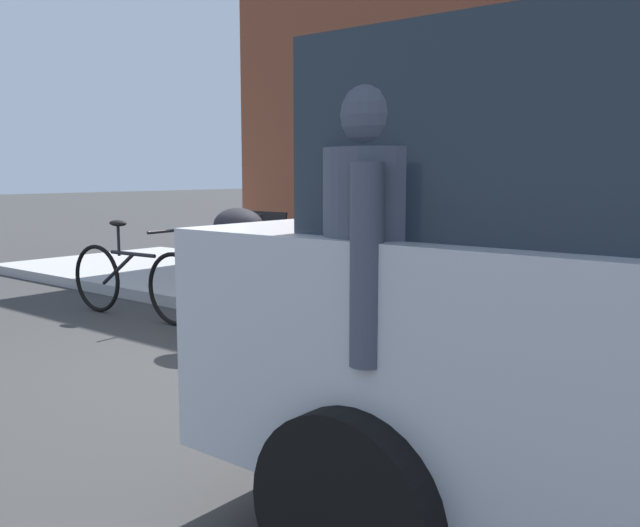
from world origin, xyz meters
TOP-DOWN VIEW (x-y plane):
  - ground_plane at (0.00, 0.00)m, footprint 80.00×80.00m
  - touring_motorcycle at (-0.06, 0.51)m, footprint 2.17×0.78m
  - parked_bicycle at (-1.94, 0.59)m, footprint 1.76×0.48m
  - pedestrian_walking at (2.21, -1.39)m, footprint 0.50×0.52m
  - sandwich_board_sign at (-1.54, 1.81)m, footprint 0.55×0.40m

SIDE VIEW (x-z plane):
  - ground_plane at x=0.00m, z-range 0.00..0.00m
  - parked_bicycle at x=-1.94m, z-range -0.09..0.83m
  - sandwich_board_sign at x=-1.54m, z-range 0.12..0.97m
  - touring_motorcycle at x=-0.06m, z-range -0.09..1.32m
  - pedestrian_walking at x=2.21m, z-range 0.21..1.89m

